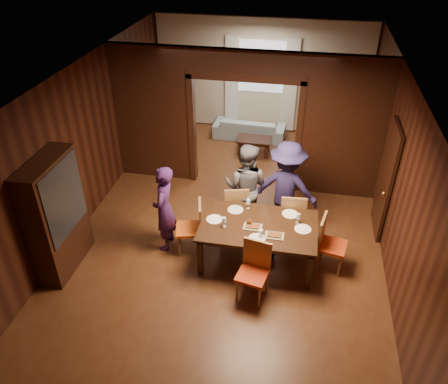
% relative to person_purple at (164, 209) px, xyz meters
% --- Properties ---
extents(floor, '(9.00, 9.00, 0.00)m').
position_rel_person_purple_xyz_m(floor, '(1.01, 0.72, -0.80)').
color(floor, '#512916').
rests_on(floor, ground).
extents(ceiling, '(5.50, 9.00, 0.02)m').
position_rel_person_purple_xyz_m(ceiling, '(1.01, 0.72, 2.10)').
color(ceiling, silver).
rests_on(ceiling, room_walls).
extents(room_walls, '(5.52, 9.01, 2.90)m').
position_rel_person_purple_xyz_m(room_walls, '(1.01, 2.61, 0.71)').
color(room_walls, black).
rests_on(room_walls, floor).
extents(person_purple, '(0.40, 0.60, 1.59)m').
position_rel_person_purple_xyz_m(person_purple, '(0.00, 0.00, 0.00)').
color(person_purple, '#3F1D55').
rests_on(person_purple, floor).
extents(person_grey, '(0.90, 0.74, 1.70)m').
position_rel_person_purple_xyz_m(person_grey, '(1.27, 0.87, 0.05)').
color(person_grey, '#4E4D54').
rests_on(person_grey, floor).
extents(person_navy, '(1.24, 0.82, 1.79)m').
position_rel_person_purple_xyz_m(person_navy, '(1.99, 0.90, 0.10)').
color(person_navy, '#1F1940').
rests_on(person_navy, floor).
extents(sofa, '(1.86, 0.80, 0.54)m').
position_rel_person_purple_xyz_m(sofa, '(0.83, 4.57, -0.53)').
color(sofa, '#95B0C3').
rests_on(sofa, floor).
extents(serving_bowl, '(0.36, 0.36, 0.09)m').
position_rel_person_purple_xyz_m(serving_bowl, '(1.76, -0.01, 0.01)').
color(serving_bowl, black).
rests_on(serving_bowl, dining_table).
extents(dining_table, '(1.90, 1.18, 0.76)m').
position_rel_person_purple_xyz_m(dining_table, '(1.63, -0.09, -0.42)').
color(dining_table, black).
rests_on(dining_table, floor).
extents(coffee_table, '(0.80, 0.50, 0.40)m').
position_rel_person_purple_xyz_m(coffee_table, '(1.06, 3.72, -0.60)').
color(coffee_table, black).
rests_on(coffee_table, floor).
extents(chair_left, '(0.54, 0.54, 0.97)m').
position_rel_person_purple_xyz_m(chair_left, '(0.43, -0.04, -0.31)').
color(chair_left, '#D55714').
rests_on(chair_left, floor).
extents(chair_right, '(0.52, 0.52, 0.97)m').
position_rel_person_purple_xyz_m(chair_right, '(2.85, -0.03, -0.31)').
color(chair_right, red).
rests_on(chair_right, floor).
extents(chair_far_l, '(0.54, 0.54, 0.97)m').
position_rel_person_purple_xyz_m(chair_far_l, '(1.11, 0.74, -0.31)').
color(chair_far_l, orange).
rests_on(chair_far_l, floor).
extents(chair_far_r, '(0.47, 0.47, 0.97)m').
position_rel_person_purple_xyz_m(chair_far_r, '(2.15, 0.69, -0.31)').
color(chair_far_r, red).
rests_on(chair_far_r, floor).
extents(chair_near, '(0.52, 0.52, 0.97)m').
position_rel_person_purple_xyz_m(chair_near, '(1.65, -0.94, -0.31)').
color(chair_near, red).
rests_on(chair_near, floor).
extents(hutch, '(0.40, 1.20, 2.00)m').
position_rel_person_purple_xyz_m(hutch, '(-1.52, -0.78, 0.20)').
color(hutch, black).
rests_on(hutch, floor).
extents(door_right, '(0.06, 0.90, 2.10)m').
position_rel_person_purple_xyz_m(door_right, '(3.71, 1.22, 0.25)').
color(door_right, black).
rests_on(door_right, floor).
extents(window_far, '(1.20, 0.03, 1.30)m').
position_rel_person_purple_xyz_m(window_far, '(1.01, 5.16, 0.90)').
color(window_far, silver).
rests_on(window_far, back_wall).
extents(curtain_left, '(0.35, 0.06, 2.40)m').
position_rel_person_purple_xyz_m(curtain_left, '(0.26, 5.12, 0.45)').
color(curtain_left, white).
rests_on(curtain_left, back_wall).
extents(curtain_right, '(0.35, 0.06, 2.40)m').
position_rel_person_purple_xyz_m(curtain_right, '(1.76, 5.12, 0.45)').
color(curtain_right, white).
rests_on(curtain_right, back_wall).
extents(plate_left, '(0.27, 0.27, 0.01)m').
position_rel_person_purple_xyz_m(plate_left, '(0.89, -0.09, -0.03)').
color(plate_left, white).
rests_on(plate_left, dining_table).
extents(plate_far_l, '(0.27, 0.27, 0.01)m').
position_rel_person_purple_xyz_m(plate_far_l, '(1.19, 0.24, -0.03)').
color(plate_far_l, silver).
rests_on(plate_far_l, dining_table).
extents(plate_far_r, '(0.27, 0.27, 0.01)m').
position_rel_person_purple_xyz_m(plate_far_r, '(2.11, 0.30, -0.03)').
color(plate_far_r, white).
rests_on(plate_far_r, dining_table).
extents(plate_right, '(0.27, 0.27, 0.01)m').
position_rel_person_purple_xyz_m(plate_right, '(2.34, -0.08, -0.03)').
color(plate_right, white).
rests_on(plate_right, dining_table).
extents(plate_near, '(0.27, 0.27, 0.01)m').
position_rel_person_purple_xyz_m(plate_near, '(1.64, -0.46, -0.03)').
color(plate_near, silver).
rests_on(plate_near, dining_table).
extents(platter_a, '(0.30, 0.20, 0.04)m').
position_rel_person_purple_xyz_m(platter_a, '(1.54, -0.18, -0.02)').
color(platter_a, gray).
rests_on(platter_a, dining_table).
extents(platter_b, '(0.30, 0.20, 0.04)m').
position_rel_person_purple_xyz_m(platter_b, '(1.91, -0.33, -0.02)').
color(platter_b, gray).
rests_on(platter_b, dining_table).
extents(wineglass_left, '(0.08, 0.08, 0.18)m').
position_rel_person_purple_xyz_m(wineglass_left, '(1.08, -0.24, 0.05)').
color(wineglass_left, white).
rests_on(wineglass_left, dining_table).
extents(wineglass_far, '(0.08, 0.08, 0.18)m').
position_rel_person_purple_xyz_m(wineglass_far, '(1.39, 0.34, 0.05)').
color(wineglass_far, silver).
rests_on(wineglass_far, dining_table).
extents(wineglass_right, '(0.08, 0.08, 0.18)m').
position_rel_person_purple_xyz_m(wineglass_right, '(2.25, 0.08, 0.05)').
color(wineglass_right, white).
rests_on(wineglass_right, dining_table).
extents(tumbler, '(0.07, 0.07, 0.14)m').
position_rel_person_purple_xyz_m(tumbler, '(1.69, -0.39, 0.03)').
color(tumbler, silver).
rests_on(tumbler, dining_table).
extents(condiment_jar, '(0.08, 0.08, 0.11)m').
position_rel_person_purple_xyz_m(condiment_jar, '(1.48, -0.12, 0.02)').
color(condiment_jar, '#502F12').
rests_on(condiment_jar, dining_table).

